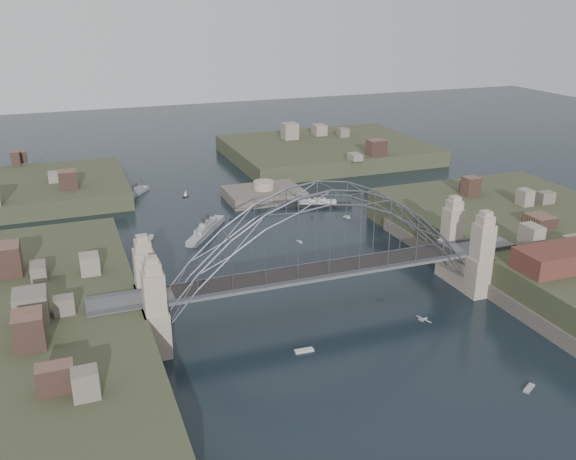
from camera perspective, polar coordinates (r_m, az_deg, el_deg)
The scene contains 19 objects.
ground at distance 118.88m, azimuth 3.09°, elevation -7.38°, with size 500.00×500.00×0.00m, color black.
bridge at distance 113.64m, azimuth 3.21°, elevation -1.88°, with size 84.00×13.80×24.60m.
shore_east at distance 148.76m, azimuth 23.80°, elevation -2.44°, with size 50.50×90.00×12.00m.
headland_nw at distance 199.06m, azimuth -23.30°, elevation 2.75°, with size 60.00×45.00×9.00m, color #363B24.
headland_ne at distance 232.48m, azimuth 3.55°, elevation 6.84°, with size 70.00×55.00×9.50m, color #363B24.
fort_island at distance 183.50m, azimuth -2.23°, elevation 2.76°, with size 22.00×16.00×9.40m.
wharf_shed at distance 127.86m, azimuth 24.24°, elevation -2.26°, with size 20.00×8.00×4.00m, color #592D26.
naval_cruiser_near at distance 157.50m, azimuth -7.51°, elevation 0.04°, with size 13.75×18.09×6.05m.
naval_cruiser_far at distance 191.90m, azimuth -13.80°, elevation 3.31°, with size 9.60×12.52×4.71m.
ocean_liner at distance 176.07m, azimuth 2.66°, elevation 2.36°, with size 19.49×8.92×4.83m.
aeroplane at distance 101.83m, azimuth 12.29°, elevation -8.02°, with size 1.63×2.86×0.42m.
small_boat_a at distance 126.55m, azimuth -5.80°, elevation -5.19°, with size 2.17×2.07×2.38m.
small_boat_b at distance 150.55m, azimuth 1.06°, elevation -1.08°, with size 0.88×1.70×0.45m.
small_boat_c at distance 106.02m, azimuth 1.48°, elevation -11.00°, with size 3.27×1.27×0.45m.
small_boat_d at distance 167.79m, azimuth 5.43°, elevation 1.19°, with size 1.79×1.99×1.43m.
small_boat_e at distance 156.76m, azimuth -12.44°, elevation -0.69°, with size 1.98×3.65×0.45m.
small_boat_f at distance 166.34m, azimuth -5.14°, elevation 0.97°, with size 1.65×1.03×0.45m.
small_boat_g at distance 103.63m, azimuth 21.23°, elevation -13.39°, with size 2.70×2.02×0.45m.
small_boat_h at distance 187.43m, azimuth -9.37°, elevation 3.30°, with size 1.90×1.48×2.38m.
Camera 1 is at (-42.97, -95.92, 55.55)m, focal length 38.79 mm.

